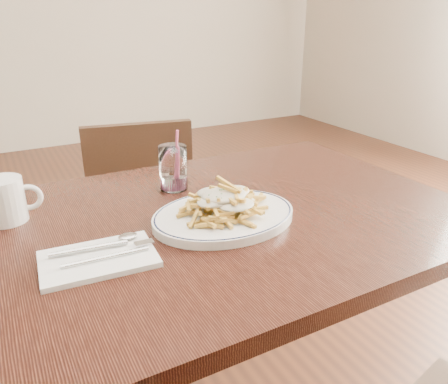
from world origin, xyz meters
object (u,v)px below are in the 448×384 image
water_glass (173,170)px  table (214,244)px  chair_far (140,207)px  coffee_mug (5,200)px  loaded_fries (224,199)px  fries_plate (224,216)px

water_glass → table: bearing=-84.1°
chair_far → coffee_mug: size_ratio=6.49×
chair_far → loaded_fries: (-0.03, -0.76, 0.33)m
loaded_fries → coffee_mug: bearing=151.7°
table → water_glass: water_glass is taller
fries_plate → chair_far: bearing=87.5°
coffee_mug → chair_far: bearing=48.7°
table → loaded_fries: 0.14m
chair_far → fries_plate: bearing=-92.5°
table → fries_plate: bearing=-81.3°
chair_far → coffee_mug: (-0.46, -0.53, 0.33)m
loaded_fries → table: bearing=98.7°
loaded_fries → coffee_mug: size_ratio=1.70×
fries_plate → coffee_mug: (-0.43, 0.23, 0.04)m
loaded_fries → fries_plate: bearing=-40.1°
water_glass → coffee_mug: 0.41m
water_glass → coffee_mug: (-0.41, -0.00, -0.00)m
fries_plate → water_glass: 0.24m
table → fries_plate: 0.10m
table → coffee_mug: coffee_mug is taller
water_glass → coffee_mug: size_ratio=1.26×
fries_plate → loaded_fries: size_ratio=1.80×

